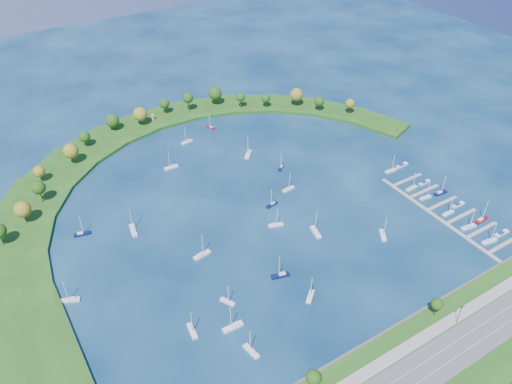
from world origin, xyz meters
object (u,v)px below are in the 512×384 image
moored_boat_4 (251,351)px  docked_boat_10 (391,170)px  moored_boat_0 (171,167)px  moored_boat_9 (281,275)px  dock_system (446,212)px  moored_boat_7 (70,299)px  moored_boat_11 (310,296)px  docked_boat_11 (402,165)px  docked_boat_1 (502,233)px  moored_boat_5 (211,127)px  moored_boat_1 (192,330)px  docked_boat_4 (448,213)px  moored_boat_16 (248,154)px  moored_boat_12 (316,232)px  moored_boat_13 (233,326)px  moored_boat_14 (202,255)px  moored_boat_3 (227,301)px  docked_boat_2 (469,227)px  docked_boat_9 (424,183)px  docked_boat_5 (458,205)px  moored_boat_10 (281,167)px  moored_boat_18 (133,230)px  harbor_tower (153,117)px  moored_boat_15 (383,235)px  moored_boat_17 (276,224)px  moored_boat_6 (187,141)px  docked_boat_3 (481,219)px  moored_boat_8 (288,189)px  moored_boat_2 (82,233)px  docked_boat_7 (440,192)px  docked_boat_6 (426,197)px  docked_boat_8 (412,188)px

moored_boat_4 → docked_boat_10: 152.88m
moored_boat_0 → moored_boat_9: moored_boat_9 is taller
dock_system → moored_boat_7: size_ratio=6.69×
moored_boat_11 → docked_boat_11: bearing=-13.3°
docked_boat_1 → moored_boat_5: bearing=114.3°
docked_boat_11 → dock_system: bearing=-110.0°
dock_system → moored_boat_1: (-151.67, 2.03, 0.57)m
moored_boat_7 → docked_boat_4: size_ratio=1.08×
moored_boat_7 → moored_boat_16: size_ratio=0.85×
moored_boat_12 → moored_boat_7: bearing=94.1°
moored_boat_1 → moored_boat_13: 17.12m
dock_system → moored_boat_14: moored_boat_14 is taller
moored_boat_3 → docked_boat_11: 148.82m
moored_boat_0 → docked_boat_2: 172.07m
docked_boat_1 → docked_boat_9: 52.70m
moored_boat_0 → moored_boat_9: 110.03m
moored_boat_4 → docked_boat_5: bearing=-91.2°
moored_boat_14 → moored_boat_10: bearing=20.8°
moored_boat_18 → harbor_tower: bearing=-18.0°
dock_system → moored_boat_15: moored_boat_15 is taller
moored_boat_17 → docked_boat_1: (95.01, -67.25, -0.22)m
dock_system → moored_boat_3: 131.66m
docked_boat_10 → moored_boat_6: bearing=135.3°
moored_boat_10 → moored_boat_6: bearing=-99.4°
moored_boat_1 → docked_boat_3: 163.21m
moored_boat_6 → moored_boat_9: size_ratio=0.88×
docked_boat_9 → moored_boat_0: bearing=138.9°
docked_boat_9 → moored_boat_8: bearing=149.4°
dock_system → moored_boat_4: size_ratio=6.65×
docked_boat_9 → moored_boat_5: bearing=118.4°
moored_boat_2 → docked_boat_4: bearing=-14.3°
moored_boat_1 → docked_boat_5: (162.35, -1.20, -0.31)m
moored_boat_6 → docked_boat_2: size_ratio=0.92×
moored_boat_6 → moored_boat_9: moored_boat_9 is taller
docked_boat_2 → docked_boat_11: 61.65m
moored_boat_1 → moored_boat_17: bearing=127.2°
moored_boat_5 → moored_boat_0: bearing=106.8°
docked_boat_3 → docked_boat_7: 28.03m
moored_boat_0 → docked_boat_6: bearing=139.2°
moored_boat_6 → docked_boat_9: (98.04, -115.01, -0.29)m
harbor_tower → docked_boat_1: 230.52m
moored_boat_13 → docked_boat_6: (136.44, 20.29, -0.09)m
docked_boat_1 → docked_boat_3: (0.04, 12.74, 0.26)m
moored_boat_5 → moored_boat_11: 161.73m
moored_boat_2 → moored_boat_18: moored_boat_18 is taller
moored_boat_3 → docked_boat_8: bearing=69.1°
dock_system → moored_boat_14: (-127.54, 40.25, 0.60)m
moored_boat_7 → moored_boat_11: bearing=172.6°
moored_boat_15 → docked_boat_4: size_ratio=1.12×
moored_boat_1 → docked_boat_1: (162.34, -29.24, -0.25)m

